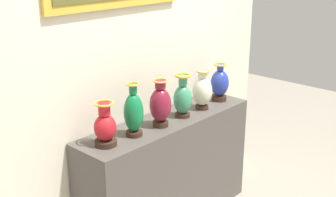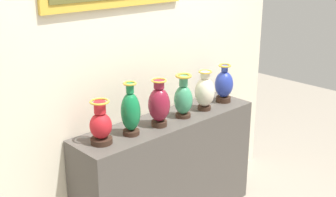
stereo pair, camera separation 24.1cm
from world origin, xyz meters
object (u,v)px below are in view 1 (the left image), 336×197
(vase_burgundy, at_px, (160,105))
(vase_ivory, at_px, (202,91))
(vase_emerald, at_px, (134,113))
(vase_jade, at_px, (183,98))
(vase_cobalt, at_px, (220,84))
(vase_crimson, at_px, (105,127))

(vase_burgundy, height_order, vase_ivory, vase_burgundy)
(vase_emerald, xyz_separation_m, vase_burgundy, (0.26, -0.02, -0.00))
(vase_ivory, bearing_deg, vase_burgundy, -179.30)
(vase_jade, bearing_deg, vase_cobalt, 2.17)
(vase_emerald, relative_size, vase_cobalt, 1.18)
(vase_crimson, bearing_deg, vase_ivory, -1.91)
(vase_crimson, xyz_separation_m, vase_emerald, (0.25, -0.02, 0.04))
(vase_jade, distance_m, vase_ivory, 0.25)
(vase_cobalt, bearing_deg, vase_emerald, -179.42)
(vase_ivory, relative_size, vase_cobalt, 1.00)
(vase_emerald, height_order, vase_ivory, vase_emerald)
(vase_crimson, relative_size, vase_emerald, 0.79)
(vase_burgundy, xyz_separation_m, vase_jade, (0.27, 0.01, -0.01))
(vase_emerald, relative_size, vase_ivory, 1.18)
(vase_crimson, height_order, vase_jade, vase_jade)
(vase_burgundy, height_order, vase_jade, vase_burgundy)
(vase_jade, bearing_deg, vase_burgundy, -178.02)
(vase_burgundy, height_order, vase_cobalt, vase_burgundy)
(vase_crimson, bearing_deg, vase_burgundy, -4.57)
(vase_crimson, relative_size, vase_jade, 0.89)
(vase_ivory, bearing_deg, vase_cobalt, 4.73)
(vase_emerald, xyz_separation_m, vase_ivory, (0.77, -0.01, -0.02))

